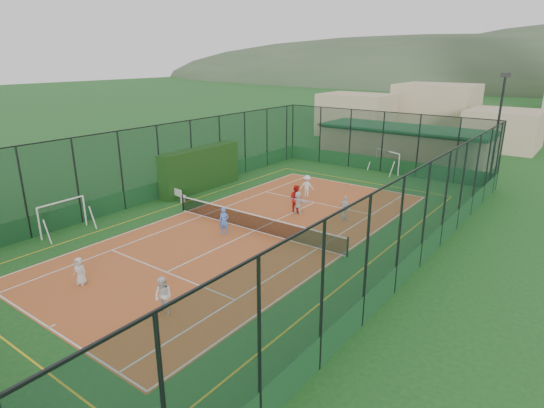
{
  "coord_description": "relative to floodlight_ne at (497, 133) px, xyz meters",
  "views": [
    {
      "loc": [
        14.93,
        -18.45,
        9.37
      ],
      "look_at": [
        0.09,
        1.51,
        1.2
      ],
      "focal_mm": 30.0,
      "sensor_mm": 36.0,
      "label": 1
    }
  ],
  "objects": [
    {
      "name": "child_far_back",
      "position": [
        -8.27,
        -12.69,
        -3.41
      ],
      "size": [
        1.35,
        0.55,
        1.42
      ],
      "primitive_type": "imported",
      "rotation": [
        0.0,
        0.0,
        3.24
      ],
      "color": "white",
      "rests_on": "court_slab"
    },
    {
      "name": "court_slab",
      "position": [
        -8.6,
        -16.6,
        -4.12
      ],
      "size": [
        11.17,
        23.97,
        0.01
      ],
      "primitive_type": "cube",
      "color": "#C8582C",
      "rests_on": "ground"
    },
    {
      "name": "tennis_balls",
      "position": [
        -7.72,
        -15.37,
        -4.08
      ],
      "size": [
        6.24,
        1.72,
        0.07
      ],
      "color": "#CCE033",
      "rests_on": "court_slab"
    },
    {
      "name": "coach",
      "position": [
        -8.55,
        -12.54,
        -3.24
      ],
      "size": [
        0.89,
        0.72,
        1.74
      ],
      "primitive_type": "imported",
      "rotation": [
        0.0,
        0.0,
        3.07
      ],
      "color": "red",
      "rests_on": "court_slab"
    },
    {
      "name": "ground",
      "position": [
        -8.6,
        -16.6,
        -4.12
      ],
      "size": [
        300.0,
        300.0,
        0.0
      ],
      "primitive_type": "plane",
      "color": "#1A4E1F",
      "rests_on": "ground"
    },
    {
      "name": "perimeter_fence",
      "position": [
        -8.6,
        -16.6,
        -1.62
      ],
      "size": [
        18.12,
        34.12,
        5.0
      ],
      "primitive_type": null,
      "color": "black",
      "rests_on": "ground"
    },
    {
      "name": "child_near_right",
      "position": [
        -5.96,
        -25.37,
        -3.36
      ],
      "size": [
        0.79,
        0.65,
        1.51
      ],
      "primitive_type": "imported",
      "rotation": [
        0.0,
        0.0,
        0.11
      ],
      "color": "white",
      "rests_on": "court_slab"
    },
    {
      "name": "floodlight_ne",
      "position": [
        0.0,
        0.0,
        0.0
      ],
      "size": [
        0.6,
        0.26,
        8.25
      ],
      "primitive_type": null,
      "color": "black",
      "rests_on": "ground"
    },
    {
      "name": "futsal_goal_near",
      "position": [
        -16.91,
        -23.07,
        -3.23
      ],
      "size": [
        2.78,
        0.87,
        1.78
      ],
      "primitive_type": null,
      "rotation": [
        0.0,
        0.0,
        1.6
      ],
      "color": "white",
      "rests_on": "ground"
    },
    {
      "name": "white_bench",
      "position": [
        -16.4,
        -15.32,
        -3.66
      ],
      "size": [
        1.69,
        0.67,
        0.93
      ],
      "primitive_type": null,
      "rotation": [
        0.0,
        0.0,
        -0.13
      ],
      "color": "white",
      "rests_on": "ground"
    },
    {
      "name": "hedge_left",
      "position": [
        -16.9,
        -12.48,
        -2.59
      ],
      "size": [
        1.05,
        7.01,
        3.07
      ],
      "primitive_type": "cube",
      "color": "black",
      "rests_on": "ground"
    },
    {
      "name": "clubhouse",
      "position": [
        -8.6,
        5.4,
        -2.55
      ],
      "size": [
        15.2,
        7.2,
        3.15
      ],
      "primitive_type": null,
      "color": "tan",
      "rests_on": "ground"
    },
    {
      "name": "child_far_left",
      "position": [
        -9.69,
        -9.45,
        -3.34
      ],
      "size": [
        1.11,
        0.82,
        1.54
      ],
      "primitive_type": "imported",
      "rotation": [
        0.0,
        0.0,
        3.41
      ],
      "color": "silver",
      "rests_on": "court_slab"
    },
    {
      "name": "child_near_mid",
      "position": [
        -9.6,
        -18.01,
        -3.35
      ],
      "size": [
        0.65,
        0.55,
        1.53
      ],
      "primitive_type": "imported",
      "rotation": [
        0.0,
        0.0,
        0.39
      ],
      "color": "#517FE8",
      "rests_on": "court_slab"
    },
    {
      "name": "child_far_right",
      "position": [
        -5.38,
        -12.06,
        -3.36
      ],
      "size": [
        0.95,
        0.57,
        1.51
      ],
      "primitive_type": "imported",
      "rotation": [
        0.0,
        0.0,
        2.9
      ],
      "color": "white",
      "rests_on": "court_slab"
    },
    {
      "name": "futsal_goal_far",
      "position": [
        -8.08,
        0.48,
        -3.23
      ],
      "size": [
        2.85,
        1.87,
        1.78
      ],
      "primitive_type": null,
      "rotation": [
        0.0,
        0.0,
        -0.42
      ],
      "color": "white",
      "rests_on": "ground"
    },
    {
      "name": "tennis_net",
      "position": [
        -8.6,
        -16.6,
        -3.59
      ],
      "size": [
        11.67,
        0.12,
        1.06
      ],
      "primitive_type": null,
      "color": "black",
      "rests_on": "ground"
    },
    {
      "name": "child_near_left",
      "position": [
        -10.66,
        -25.92,
        -3.5
      ],
      "size": [
        0.7,
        0.56,
        1.24
      ],
      "primitive_type": "imported",
      "rotation": [
        0.0,
        0.0,
        0.32
      ],
      "color": "silver",
      "rests_on": "court_slab"
    }
  ]
}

